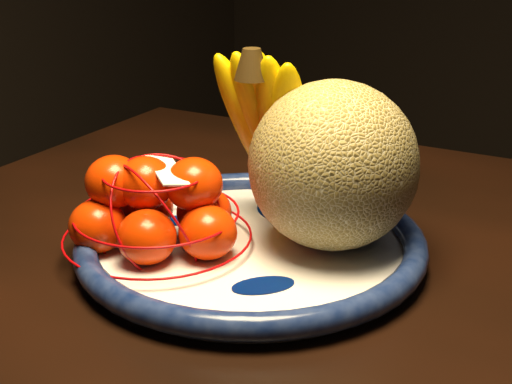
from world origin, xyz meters
The scene contains 6 objects.
dining_table centered at (-0.11, -0.02, 0.63)m, with size 1.47×0.96×0.71m.
fruit_bowl centered at (-0.35, -0.08, 0.72)m, with size 0.37×0.37×0.03m.
cantaloupe centered at (-0.28, -0.04, 0.81)m, with size 0.18×0.18×0.18m, color olive.
banana_bunch centered at (-0.37, -0.01, 0.83)m, with size 0.14×0.13×0.22m.
mandarin_bag centered at (-0.43, -0.14, 0.76)m, with size 0.25×0.25×0.13m.
price_tag centered at (-0.42, -0.14, 0.81)m, with size 0.07×0.03×0.00m, color white.
Camera 1 is at (0.03, -0.66, 1.05)m, focal length 50.00 mm.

